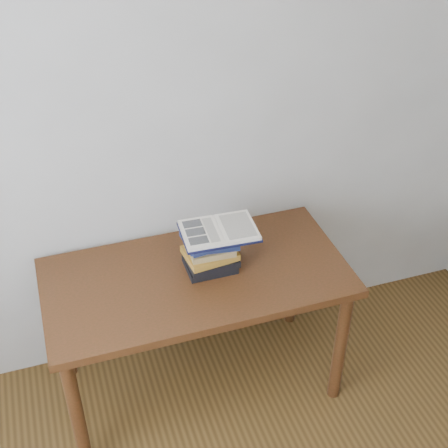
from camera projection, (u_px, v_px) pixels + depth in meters
name	position (u px, v px, depth m)	size (l,w,h in m)	color
room_shell	(328.00, 378.00, 1.11)	(3.54, 3.54, 2.62)	#B8B7AE
desk	(197.00, 291.00, 2.79)	(1.33, 0.67, 0.71)	#4D2513
book_stack	(211.00, 251.00, 2.71)	(0.26, 0.20, 0.18)	black
open_book	(219.00, 231.00, 2.67)	(0.34, 0.24, 0.03)	black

